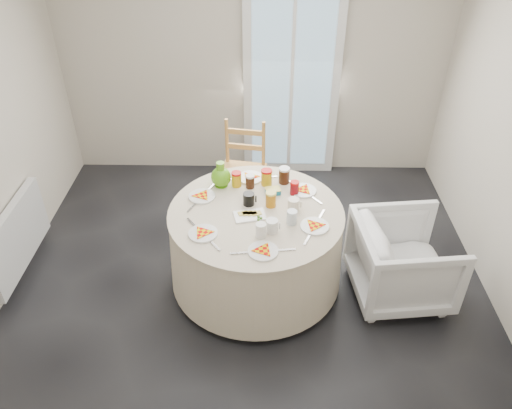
{
  "coord_description": "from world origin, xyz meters",
  "views": [
    {
      "loc": [
        0.12,
        -3.0,
        3.04
      ],
      "look_at": [
        0.06,
        0.12,
        0.8
      ],
      "focal_mm": 35.0,
      "sensor_mm": 36.0,
      "label": 1
    }
  ],
  "objects_px": {
    "armchair": "(404,257)",
    "green_pitcher": "(221,171)",
    "radiator": "(18,237)",
    "wooden_chair": "(242,172)",
    "table": "(256,247)"
  },
  "relations": [
    {
      "from": "armchair",
      "to": "green_pitcher",
      "type": "bearing_deg",
      "value": 65.46
    },
    {
      "from": "wooden_chair",
      "to": "armchair",
      "type": "relative_size",
      "value": 1.24
    },
    {
      "from": "armchair",
      "to": "green_pitcher",
      "type": "distance_m",
      "value": 1.63
    },
    {
      "from": "radiator",
      "to": "green_pitcher",
      "type": "xyz_separation_m",
      "value": [
        1.71,
        0.28,
        0.49
      ]
    },
    {
      "from": "wooden_chair",
      "to": "armchair",
      "type": "height_order",
      "value": "wooden_chair"
    },
    {
      "from": "wooden_chair",
      "to": "table",
      "type": "bearing_deg",
      "value": -71.7
    },
    {
      "from": "radiator",
      "to": "armchair",
      "type": "relative_size",
      "value": 1.31
    },
    {
      "from": "table",
      "to": "green_pitcher",
      "type": "height_order",
      "value": "green_pitcher"
    },
    {
      "from": "armchair",
      "to": "radiator",
      "type": "bearing_deg",
      "value": 79.91
    },
    {
      "from": "radiator",
      "to": "green_pitcher",
      "type": "relative_size",
      "value": 4.63
    },
    {
      "from": "table",
      "to": "green_pitcher",
      "type": "relative_size",
      "value": 6.53
    },
    {
      "from": "table",
      "to": "armchair",
      "type": "distance_m",
      "value": 1.19
    },
    {
      "from": "wooden_chair",
      "to": "green_pitcher",
      "type": "height_order",
      "value": "green_pitcher"
    },
    {
      "from": "wooden_chair",
      "to": "armchair",
      "type": "bearing_deg",
      "value": -30.48
    },
    {
      "from": "armchair",
      "to": "green_pitcher",
      "type": "relative_size",
      "value": 3.53
    }
  ]
}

